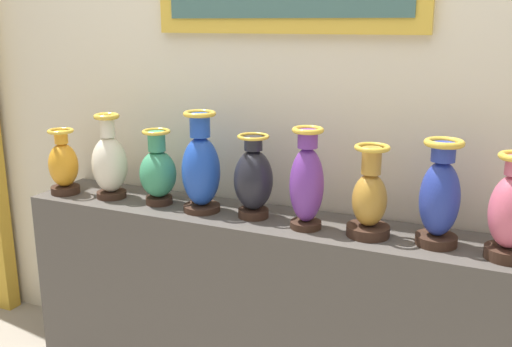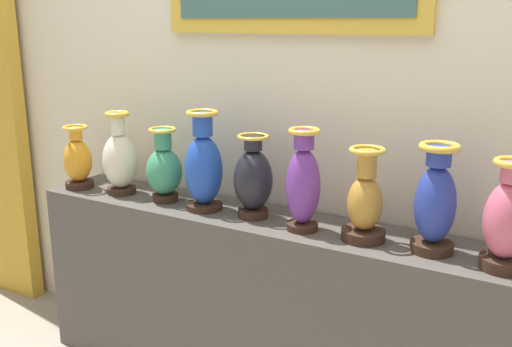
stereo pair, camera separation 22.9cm
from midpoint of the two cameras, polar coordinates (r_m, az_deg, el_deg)
display_shelf at (r=2.50m, az=-2.69°, el=-12.99°), size 2.07×0.35×0.80m
back_wall at (r=2.43m, az=-0.42°, el=10.10°), size 4.67×0.14×2.72m
vase_amber at (r=2.80m, az=-20.77°, el=0.74°), size 0.13×0.13×0.30m
vase_ivory at (r=2.66m, az=-16.70°, el=0.99°), size 0.16×0.16×0.38m
vase_jade at (r=2.52m, az=-12.26°, el=0.14°), size 0.16×0.16×0.33m
vase_sapphire at (r=2.38m, az=-8.22°, el=0.48°), size 0.16×0.16×0.42m
vase_onyx at (r=2.29m, az=-3.13°, el=-0.64°), size 0.16×0.16×0.34m
vase_violet at (r=2.16m, az=2.03°, el=-0.91°), size 0.13×0.13×0.39m
vase_ochre at (r=2.11m, az=8.14°, el=-2.59°), size 0.16×0.16×0.34m
vase_cobalt at (r=2.06m, az=14.72°, el=-2.31°), size 0.15×0.15×0.38m
vase_rose at (r=2.01m, az=20.99°, el=-3.66°), size 0.14×0.14×0.36m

